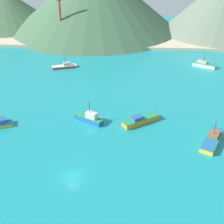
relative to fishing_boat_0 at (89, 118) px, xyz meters
The scene contains 9 objects.
ground 8.40m from the fishing_boat_0, 93.21° to the left, with size 260.00×280.00×0.50m.
fishing_boat_0 is the anchor object (origin of this frame).
fishing_boat_2 59.55m from the fishing_boat_0, 48.80° to the left, with size 9.08×6.42×5.71m.
fishing_boat_4 13.55m from the fishing_boat_0, ahead, with size 10.20×8.21×2.95m.
fishing_boat_6 31.34m from the fishing_boat_0, 14.34° to the right, with size 7.56×10.82×5.79m.
fishing_boat_7 42.81m from the fishing_boat_0, 110.84° to the left, with size 9.62×5.51×5.17m.
beach_strip 75.08m from the fishing_boat_0, 90.35° to the left, with size 247.00×18.31×1.20m, color #C6B793.
hill_west 123.42m from the fishing_boat_0, 121.20° to the left, with size 61.68×61.68×22.08m.
radio_tower 76.85m from the fishing_boat_0, 107.92° to the left, with size 2.50×2.00×24.96m.
Camera 1 is at (11.06, -43.69, 39.51)m, focal length 46.12 mm.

